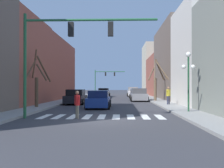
# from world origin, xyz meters

# --- Properties ---
(ground_plane) EXTENTS (240.00, 240.00, 0.00)m
(ground_plane) POSITION_xyz_m (0.00, 0.00, 0.00)
(ground_plane) COLOR #38383D
(sidewalk_right) EXTENTS (2.09, 90.00, 0.15)m
(sidewalk_right) POSITION_xyz_m (5.81, 0.00, 0.07)
(sidewalk_right) COLOR gray
(sidewalk_right) RESTS_ON ground_plane
(building_row_left) EXTENTS (6.00, 37.66, 12.03)m
(building_row_left) POSITION_xyz_m (-9.86, 11.35, 4.98)
(building_row_left) COLOR #66564C
(building_row_left) RESTS_ON ground_plane
(building_row_right) EXTENTS (6.00, 60.33, 11.85)m
(building_row_right) POSITION_xyz_m (9.86, 25.35, 4.84)
(building_row_right) COLOR gray
(building_row_right) RESTS_ON ground_plane
(crosswalk_stripes) EXTENTS (7.65, 2.60, 0.01)m
(crosswalk_stripes) POSITION_xyz_m (-0.00, 1.87, 0.00)
(crosswalk_stripes) COLOR white
(crosswalk_stripes) RESTS_ON ground_plane
(traffic_signal_near) EXTENTS (7.93, 0.28, 6.22)m
(traffic_signal_near) POSITION_xyz_m (-2.15, 0.94, 4.58)
(traffic_signal_near) COLOR #236038
(traffic_signal_near) RESTS_ON ground_plane
(traffic_signal_far) EXTENTS (6.85, 0.28, 5.61)m
(traffic_signal_far) POSITION_xyz_m (-2.45, 44.71, 4.09)
(traffic_signal_far) COLOR #236038
(traffic_signal_far) RESTS_ON ground_plane
(street_lamp_right_corner) EXTENTS (0.95, 0.36, 4.15)m
(street_lamp_right_corner) POSITION_xyz_m (5.91, 3.95, 3.09)
(street_lamp_right_corner) COLOR #1E4C2D
(street_lamp_right_corner) RESTS_ON sidewalk_right
(car_parked_right_far) EXTENTS (2.17, 4.60, 1.76)m
(car_parked_right_far) POSITION_xyz_m (3.56, 35.42, 0.82)
(car_parked_right_far) COLOR white
(car_parked_right_far) RESTS_ON ground_plane
(car_driving_away_lane) EXTENTS (2.06, 4.52, 1.53)m
(car_driving_away_lane) POSITION_xyz_m (-0.72, 8.39, 0.72)
(car_driving_away_lane) COLOR navy
(car_driving_away_lane) RESTS_ON ground_plane
(car_at_intersection) EXTENTS (2.10, 4.63, 1.57)m
(car_at_intersection) POSITION_xyz_m (-3.59, 13.34, 0.74)
(car_at_intersection) COLOR black
(car_at_intersection) RESTS_ON ground_plane
(car_parked_right_mid) EXTENTS (2.08, 4.88, 1.53)m
(car_parked_right_mid) POSITION_xyz_m (3.60, 25.21, 0.72)
(car_parked_right_mid) COLOR gray
(car_parked_right_mid) RESTS_ON ground_plane
(car_parked_left_mid) EXTENTS (2.19, 4.52, 1.56)m
(car_parked_left_mid) POSITION_xyz_m (-1.82, 32.98, 0.73)
(car_parked_left_mid) COLOR black
(car_parked_left_mid) RESTS_ON ground_plane
(car_parked_left_far) EXTENTS (2.18, 4.22, 1.64)m
(car_parked_left_far) POSITION_xyz_m (3.55, 19.11, 0.77)
(car_parked_left_far) COLOR gray
(car_parked_left_far) RESTS_ON ground_plane
(pedestrian_on_right_sidewalk) EXTENTS (0.54, 0.62, 1.71)m
(pedestrian_on_right_sidewalk) POSITION_xyz_m (5.81, 11.03, 1.16)
(pedestrian_on_right_sidewalk) COLOR #282D47
(pedestrian_on_right_sidewalk) RESTS_ON sidewalk_right
(pedestrian_waiting_at_curb) EXTENTS (0.40, 0.66, 1.63)m
(pedestrian_waiting_at_curb) POSITION_xyz_m (-1.41, 1.02, 0.96)
(pedestrian_waiting_at_curb) COLOR #7A705B
(pedestrian_waiting_at_curb) RESTS_ON ground_plane
(street_tree_left_near) EXTENTS (2.50, 2.95, 5.20)m
(street_tree_left_near) POSITION_xyz_m (5.71, 17.98, 2.72)
(street_tree_left_near) COLOR brown
(street_tree_left_near) RESTS_ON sidewalk_right
(street_tree_right_near) EXTENTS (1.52, 3.29, 4.94)m
(street_tree_right_near) POSITION_xyz_m (-5.95, 7.86, 2.30)
(street_tree_right_near) COLOR brown
(street_tree_right_near) RESTS_ON sidewalk_left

